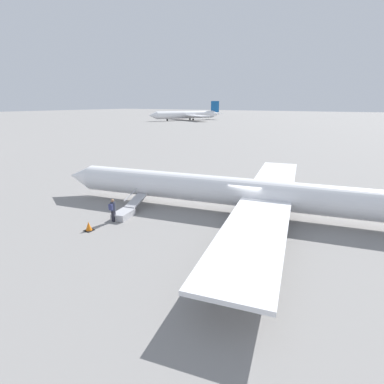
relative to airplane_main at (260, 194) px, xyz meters
name	(u,v)px	position (x,y,z in m)	size (l,w,h in m)	color
ground_plane	(247,214)	(0.90, 0.19, -1.75)	(600.00, 600.00, 0.00)	gray
airplane_main	(260,194)	(0.00, 0.00, 0.00)	(34.60, 27.19, 5.90)	white
airplane_far_right	(187,115)	(74.62, -106.82, 0.99)	(29.36, 37.23, 9.19)	white
boarding_stairs	(126,211)	(8.82, 5.57, -1.40)	(1.82, 4.13, 1.54)	#B2B2B7
passenger	(113,209)	(8.80, 6.92, -0.75)	(0.39, 0.56, 1.74)	#23232D
traffic_cone_near_stairs	(89,226)	(9.03, 9.02, -1.45)	(0.59, 0.59, 0.65)	black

